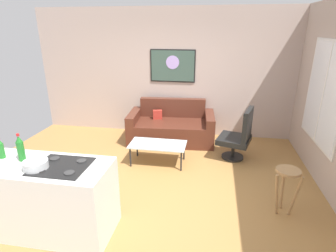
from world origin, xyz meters
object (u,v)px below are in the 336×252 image
at_px(armchair, 239,136).
at_px(couch, 171,128).
at_px(wall_painting, 173,66).
at_px(mixing_bowl, 36,165).
at_px(soda_bottle_2, 20,149).
at_px(coffee_table, 158,145).
at_px(bar_stool, 287,180).
at_px(soda_bottle, 1,149).

bearing_deg(armchair, couch, 153.51).
distance_m(couch, wall_painting, 1.37).
distance_m(mixing_bowl, wall_painting, 3.80).
distance_m(soda_bottle_2, mixing_bowl, 0.35).
height_order(couch, soda_bottle_2, soda_bottle_2).
bearing_deg(coffee_table, bar_stool, -29.58).
bearing_deg(couch, coffee_table, -93.66).
xyz_separation_m(armchair, mixing_bowl, (-2.40, -2.46, 0.47)).
relative_size(bar_stool, soda_bottle_2, 1.92).
height_order(bar_stool, wall_painting, wall_painting).
bearing_deg(couch, mixing_bowl, -107.75).
bearing_deg(armchair, wall_painting, 141.02).
height_order(coffee_table, soda_bottle, soda_bottle).
xyz_separation_m(bar_stool, mixing_bowl, (-2.89, -0.93, 0.44)).
height_order(armchair, soda_bottle_2, soda_bottle_2).
height_order(couch, soda_bottle, soda_bottle).
distance_m(couch, soda_bottle, 3.44).
height_order(coffee_table, bar_stool, bar_stool).
bearing_deg(soda_bottle_2, couch, 66.46).
height_order(coffee_table, armchair, armchair).
bearing_deg(soda_bottle_2, bar_stool, 13.44).
distance_m(armchair, soda_bottle_2, 3.58).
relative_size(couch, wall_painting, 1.88).
bearing_deg(coffee_table, armchair, 16.21).
height_order(mixing_bowl, wall_painting, wall_painting).
height_order(coffee_table, soda_bottle_2, soda_bottle_2).
xyz_separation_m(mixing_bowl, wall_painting, (0.96, 3.63, 0.63)).
relative_size(coffee_table, soda_bottle_2, 3.02).
bearing_deg(wall_painting, couch, -83.53).
height_order(armchair, wall_painting, wall_painting).
distance_m(coffee_table, armchair, 1.52).
xyz_separation_m(couch, bar_stool, (1.88, -2.22, 0.20)).
distance_m(bar_stool, soda_bottle, 3.58).
relative_size(soda_bottle, wall_painting, 0.26).
xyz_separation_m(armchair, wall_painting, (-1.44, 1.17, 1.10)).
xyz_separation_m(coffee_table, soda_bottle_2, (-1.23, -1.87, 0.69)).
bearing_deg(armchair, coffee_table, -163.79).
xyz_separation_m(coffee_table, wall_painting, (0.02, 1.59, 1.22)).
bearing_deg(coffee_table, couch, 86.34).
xyz_separation_m(soda_bottle, mixing_bowl, (0.57, -0.19, -0.07)).
xyz_separation_m(soda_bottle_2, wall_painting, (1.25, 3.46, 0.53)).
relative_size(couch, soda_bottle, 7.24).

